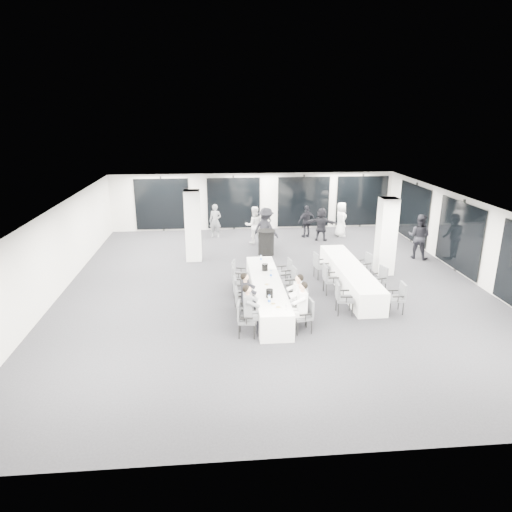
{
  "coord_description": "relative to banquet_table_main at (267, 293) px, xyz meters",
  "views": [
    {
      "loc": [
        -1.86,
        -14.36,
        5.72
      ],
      "look_at": [
        -0.61,
        -0.2,
        1.17
      ],
      "focal_mm": 32.0,
      "sensor_mm": 36.0,
      "label": 1
    }
  ],
  "objects": [
    {
      "name": "standing_guest_d",
      "position": [
        2.73,
        7.64,
        0.48
      ],
      "size": [
        1.13,
        0.85,
        1.72
      ],
      "primitive_type": "imported",
      "rotation": [
        0.0,
        0.0,
        3.45
      ],
      "color": "black",
      "rests_on": "floor"
    },
    {
      "name": "standing_guest_g",
      "position": [
        -1.54,
        8.05,
        0.51
      ],
      "size": [
        0.76,
        0.68,
        1.77
      ],
      "primitive_type": "imported",
      "rotation": [
        0.0,
        0.0,
        -0.28
      ],
      "color": "slate",
      "rests_on": "floor"
    },
    {
      "name": "chair_side_left_near",
      "position": [
        2.11,
        -0.86,
        0.17
      ],
      "size": [
        0.53,
        0.58,
        0.96
      ],
      "rotation": [
        0.0,
        0.0,
        -1.66
      ],
      "color": "#4D4F54",
      "rests_on": "floor"
    },
    {
      "name": "wine_glass",
      "position": [
        0.27,
        -2.11,
        0.51
      ],
      "size": [
        0.07,
        0.07,
        0.18
      ],
      "color": "silver",
      "rests_on": "banquet_table_main"
    },
    {
      "name": "water_bottle_c",
      "position": [
        0.02,
        2.0,
        0.47
      ],
      "size": [
        0.06,
        0.06,
        0.2
      ],
      "primitive_type": "cylinder",
      "color": "silver",
      "rests_on": "banquet_table_main"
    },
    {
      "name": "standing_guest_f",
      "position": [
        3.29,
        7.03,
        0.49
      ],
      "size": [
        1.7,
        1.15,
        1.73
      ],
      "primitive_type": "imported",
      "rotation": [
        0.0,
        0.0,
        2.77
      ],
      "color": "black",
      "rests_on": "floor"
    },
    {
      "name": "seated_guest_b",
      "position": [
        -0.67,
        -1.08,
        0.44
      ],
      "size": [
        0.5,
        0.38,
        1.44
      ],
      "rotation": [
        0.0,
        0.0,
        -1.57
      ],
      "color": "black",
      "rests_on": "floor"
    },
    {
      "name": "standing_guest_h",
      "position": [
        6.59,
        4.08,
        0.65
      ],
      "size": [
        1.15,
        1.09,
        2.06
      ],
      "primitive_type": "imported",
      "rotation": [
        0.0,
        0.0,
        2.47
      ],
      "color": "black",
      "rests_on": "floor"
    },
    {
      "name": "plate_b",
      "position": [
        0.08,
        -1.95,
        0.39
      ],
      "size": [
        0.19,
        0.19,
        0.03
      ],
      "color": "white",
      "rests_on": "banquet_table_main"
    },
    {
      "name": "chair_main_right_far",
      "position": [
        0.83,
        1.57,
        0.15
      ],
      "size": [
        0.53,
        0.57,
        0.93
      ],
      "rotation": [
        0.0,
        0.0,
        1.72
      ],
      "color": "#4D4F54",
      "rests_on": "floor"
    },
    {
      "name": "plate_a",
      "position": [
        -0.02,
        -1.71,
        0.39
      ],
      "size": [
        0.19,
        0.19,
        0.03
      ],
      "color": "white",
      "rests_on": "banquet_table_main"
    },
    {
      "name": "chair_main_right_second",
      "position": [
        0.83,
        -1.33,
        0.17
      ],
      "size": [
        0.55,
        0.59,
        0.96
      ],
      "rotation": [
        0.0,
        0.0,
        1.41
      ],
      "color": "#4D4F54",
      "rests_on": "floor"
    },
    {
      "name": "chair_main_left_far",
      "position": [
        -0.83,
        1.48,
        0.16
      ],
      "size": [
        0.57,
        0.6,
        0.94
      ],
      "rotation": [
        0.0,
        0.0,
        -1.8
      ],
      "color": "#4D4F54",
      "rests_on": "floor"
    },
    {
      "name": "seated_guest_a",
      "position": [
        -0.67,
        -1.99,
        0.44
      ],
      "size": [
        0.5,
        0.38,
        1.44
      ],
      "rotation": [
        0.0,
        0.0,
        -1.57
      ],
      "color": "slate",
      "rests_on": "floor"
    },
    {
      "name": "ice_bucket_near",
      "position": [
        -0.07,
        -1.22,
        0.49
      ],
      "size": [
        0.2,
        0.2,
        0.23
      ],
      "primitive_type": "cylinder",
      "color": "black",
      "rests_on": "banquet_table_main"
    },
    {
      "name": "chair_main_left_fourth",
      "position": [
        -0.84,
        0.74,
        0.21
      ],
      "size": [
        0.56,
        0.61,
        1.02
      ],
      "rotation": [
        0.0,
        0.0,
        -1.66
      ],
      "color": "#4D4F54",
      "rests_on": "floor"
    },
    {
      "name": "water_bottle_a",
      "position": [
        -0.13,
        -1.68,
        0.5
      ],
      "size": [
        0.08,
        0.08,
        0.24
      ],
      "primitive_type": "cylinder",
      "color": "silver",
      "rests_on": "banquet_table_main"
    },
    {
      "name": "chair_side_right_mid",
      "position": [
        3.77,
        0.61,
        0.14
      ],
      "size": [
        0.55,
        0.57,
        0.9
      ],
      "rotation": [
        0.0,
        0.0,
        1.83
      ],
      "color": "#4D4F54",
      "rests_on": "floor"
    },
    {
      "name": "ice_bucket_far",
      "position": [
        0.04,
        1.01,
        0.49
      ],
      "size": [
        0.2,
        0.2,
        0.23
      ],
      "primitive_type": "cylinder",
      "color": "black",
      "rests_on": "banquet_table_main"
    },
    {
      "name": "chair_main_left_mid",
      "position": [
        -0.84,
        -0.35,
        0.22
      ],
      "size": [
        0.55,
        0.61,
        1.04
      ],
      "rotation": [
        0.0,
        0.0,
        -1.51
      ],
      "color": "#4D4F54",
      "rests_on": "floor"
    },
    {
      "name": "water_bottle_b",
      "position": [
        0.16,
        0.31,
        0.49
      ],
      "size": [
        0.08,
        0.08,
        0.24
      ],
      "primitive_type": "cylinder",
      "color": "silver",
      "rests_on": "banquet_table_main"
    },
    {
      "name": "banquet_table_side",
      "position": [
        2.94,
        1.21,
        0.0
      ],
      "size": [
        0.9,
        5.0,
        0.75
      ],
      "primitive_type": "cube",
      "color": "white",
      "rests_on": "floor"
    },
    {
      "name": "column_right",
      "position": [
        4.59,
        2.46,
        1.02
      ],
      "size": [
        0.6,
        0.6,
        2.8
      ],
      "primitive_type": "cube",
      "color": "silver",
      "rests_on": "floor"
    },
    {
      "name": "chair_main_left_near",
      "position": [
        -0.83,
        -1.98,
        0.16
      ],
      "size": [
        0.53,
        0.57,
        0.94
      ],
      "rotation": [
        0.0,
        0.0,
        -1.69
      ],
      "color": "#4D4F54",
      "rests_on": "floor"
    },
    {
      "name": "chair_side_right_near",
      "position": [
        3.78,
        -0.93,
        0.15
      ],
      "size": [
        0.49,
        0.54,
        0.92
      ],
      "rotation": [
        0.0,
        0.0,
        1.53
      ],
      "color": "#4D4F54",
      "rests_on": "floor"
    },
    {
      "name": "chair_side_right_far",
      "position": [
        3.77,
        2.08,
        0.13
      ],
      "size": [
        0.54,
        0.56,
        0.89
      ],
      "rotation": [
        0.0,
        0.0,
        1.8
      ],
      "color": "#4D4F54",
      "rests_on": "floor"
    },
    {
      "name": "chair_main_right_fourth",
      "position": [
        0.83,
        0.68,
        0.16
      ],
      "size": [
        0.53,
        0.57,
        0.94
      ],
      "rotation": [
        0.0,
        0.0,
        1.71
      ],
      "color": "#4D4F54",
      "rests_on": "floor"
    },
    {
      "name": "chair_side_left_mid",
      "position": [
        2.11,
        0.71,
        0.17
      ],
      "size": [
        0.49,
        0.55,
        0.96
      ],
      "rotation": [
        0.0,
        0.0,
        -1.56
      ],
      "color": "#4D4F54",
      "rests_on": "floor"
    },
    {
      "name": "standing_guest_c",
      "position": [
        0.61,
        5.83,
        0.66
      ],
      "size": [
        1.46,
        1.39,
        2.07
      ],
      "primitive_type": "imported",
      "rotation": [
        0.0,
        0.0,
        2.43
      ],
      "color": "black",
      "rests_on": "floor"
    },
    {
      "name": "seated_guest_d",
      "position": [
        0.67,
        -1.32,
        0.44
      ],
      "size": [
        0.5,
        0.38,
        1.44
      ],
      "rotation": [
        0.0,
        0.0,
        1.57
      ],
      "color": "white",
      "rests_on": "floor"
    },
    {
      "name": "room",
      "position": [
        1.27,
        2.57,
        1.01
      ],
      "size": [
        14.04,
        16.04,
        2.84
      ],
      "color": "#222227",
      "rests_on": "ground"
    },
    {
      "name": "standing_guest_b",
      "position": [
        0.18,
        6.86,
        0.57
      ],
      "size": [
        0.99,
        0.7,
        1.89
      ],
      "primitive_type": "imported",
      "rotation": [
        0.0,
        0.0,
        3.31
      ],
      "color": "white",
      "rests_on": "floor"
    },
    {
      "name": "chair_side_left_far",
      "position": [
        2.11,
        2.14,
        0.16
      ],
      "size": [
        0.55,
        0.58,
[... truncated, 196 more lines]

